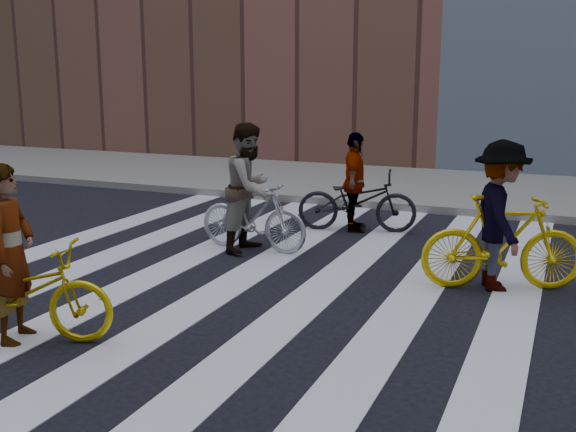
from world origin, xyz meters
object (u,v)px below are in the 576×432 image
Objects in this scene: bike_silver_mid at (253,216)px; rider_right at (500,216)px; bike_yellow_right at (503,243)px; bike_dark_rear at (357,201)px; bike_yellow_left at (18,293)px; rider_left at (11,254)px; rider_rear at (354,182)px; rider_mid at (249,188)px.

rider_right is at bearing -94.71° from bike_silver_mid.
bike_yellow_right reaches higher than bike_silver_mid.
bike_silver_mid is 0.89× the size of bike_yellow_right.
bike_yellow_left is at bearing 150.69° from bike_dark_rear.
bike_yellow_left is 5.42m from rider_right.
bike_yellow_left is at bearing 110.77° from rider_right.
rider_left is at bearing 70.28° from bike_yellow_left.
bike_yellow_left is 1.08× the size of bike_silver_mid.
rider_rear reaches higher than bike_yellow_left.
rider_left is at bearing 174.00° from bike_silver_mid.
rider_left is (-0.64, -3.99, 0.36)m from bike_silver_mid.
rider_rear is (-2.53, 2.26, -0.09)m from rider_right.
bike_yellow_right is at bearing -144.80° from rider_rear.
bike_silver_mid is at bearing 62.55° from bike_yellow_right.
bike_yellow_right is 0.99× the size of bike_dark_rear.
rider_right is at bearing -145.36° from rider_rear.
rider_left is at bearing 150.23° from bike_dark_rear.
bike_silver_mid is 0.89× the size of bike_dark_rear.
rider_right is at bearing -145.93° from bike_dark_rear.
bike_silver_mid is 3.60m from bike_yellow_right.
rider_rear is at bearing -26.07° from bike_silver_mid.
rider_mid is 1.15× the size of rider_rear.
rider_rear is (1.04, 1.78, -0.12)m from rider_mid.
bike_yellow_left is at bearing -109.72° from rider_left.
bike_yellow_left is 1.14× the size of rider_rear.
bike_dark_rear is at bearing -35.97° from rider_left.
rider_mid reaches higher than bike_yellow_right.
rider_mid reaches higher than rider_right.
rider_rear is (-0.05, 0.00, 0.31)m from bike_dark_rear.
rider_right is (2.48, -2.26, 0.39)m from bike_dark_rear.
bike_yellow_left is 6.00m from bike_dark_rear.
rider_left is at bearing 150.69° from rider_rear.
rider_mid is 3.60m from rider_right.
bike_yellow_right reaches higher than bike_dark_rear.
bike_silver_mid is 0.42m from rider_mid.
bike_yellow_right is at bearing -145.36° from bike_dark_rear.
bike_silver_mid is (0.59, 3.99, 0.03)m from bike_yellow_left.
rider_rear reaches higher than bike_yellow_right.
bike_dark_rear is 3.38m from rider_right.
rider_rear reaches higher than bike_dark_rear.
rider_right is (3.52, -0.48, 0.39)m from bike_silver_mid.
rider_left is 6.00m from rider_rear.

